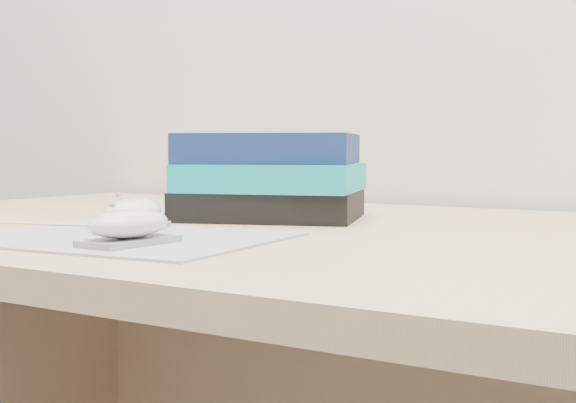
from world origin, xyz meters
The scene contains 6 objects.
mousepad centered at (-0.19, 1.37, 0.73)m, with size 0.32×0.25×0.00m, color gray.
mouse_rear centered at (-0.22, 1.42, 0.75)m, with size 0.09×0.12×0.04m.
mouse_front centered at (-0.14, 1.33, 0.75)m, with size 0.06×0.10×0.04m.
usb_cable centered at (-0.38, 1.40, 0.73)m, with size 0.00×0.00×0.22m, color silver.
book_stack centered at (-0.19, 1.65, 0.79)m, with size 0.28×0.26×0.12m.
pouch centered at (-0.22, 1.67, 0.78)m, with size 0.14×0.12×0.11m.
Camera 1 is at (0.40, 0.75, 0.83)m, focal length 50.00 mm.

